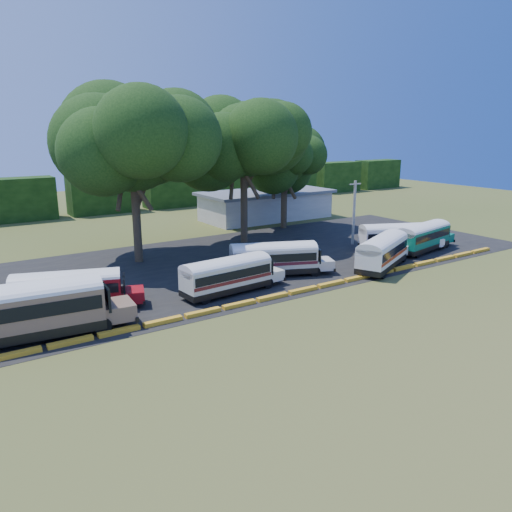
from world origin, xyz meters
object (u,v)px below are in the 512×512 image
bus_beige (28,308)px  bus_teal (424,235)px  bus_red (70,288)px  tree_west (132,142)px  bus_cream_west (228,273)px  bus_white_red (383,250)px

bus_beige → bus_teal: size_ratio=1.20×
bus_beige → bus_red: size_ratio=1.24×
bus_red → bus_beige: bearing=-112.8°
bus_red → tree_west: bearing=68.1°
tree_west → bus_cream_west: bearing=-80.1°
bus_red → tree_west: 16.92m
bus_beige → bus_white_red: bus_beige is taller
bus_white_red → bus_beige: bearing=153.7°
bus_cream_west → bus_teal: bus_teal is taller
bus_beige → bus_red: 5.17m
bus_teal → tree_west: tree_west is taller
bus_beige → bus_red: (3.41, 3.86, -0.42)m
bus_beige → tree_west: bearing=54.5°
bus_white_red → bus_teal: size_ratio=1.02×
bus_teal → tree_west: 31.03m
bus_beige → bus_cream_west: (14.72, 0.99, -0.46)m
bus_cream_west → bus_teal: bearing=-3.1°
bus_red → bus_white_red: bus_white_red is taller
bus_teal → bus_white_red: bearing=-175.8°
bus_teal → bus_cream_west: bearing=170.5°
bus_beige → bus_cream_west: size_ratio=1.26×
bus_beige → bus_red: bearing=53.9°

